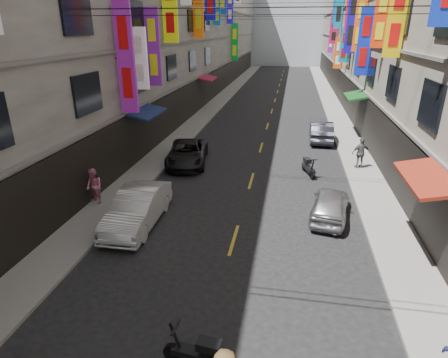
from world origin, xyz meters
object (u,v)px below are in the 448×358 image
at_px(car_left_mid, 137,208).
at_px(pedestrian_rfar, 361,153).
at_px(scooter_crossing, 200,353).
at_px(car_right_mid, 330,204).
at_px(scooter_far_right, 308,167).
at_px(pedestrian_lfar, 94,186).
at_px(car_left_far, 187,153).
at_px(car_right_far, 321,131).

height_order(car_left_mid, pedestrian_rfar, pedestrian_rfar).
relative_size(scooter_crossing, car_right_mid, 0.50).
bearing_deg(scooter_crossing, car_left_mid, 39.85).
distance_m(scooter_crossing, car_left_mid, 7.53).
xyz_separation_m(scooter_far_right, pedestrian_rfar, (2.86, 1.29, 0.55)).
xyz_separation_m(car_right_mid, pedestrian_lfar, (-10.24, -0.68, 0.32)).
xyz_separation_m(car_left_mid, car_left_far, (0.00, 7.53, -0.09)).
xyz_separation_m(car_left_mid, pedestrian_rfar, (9.80, 8.24, 0.25)).
xyz_separation_m(car_left_mid, car_right_far, (8.00, 13.86, -0.03)).
height_order(scooter_crossing, scooter_far_right, same).
bearing_deg(scooter_far_right, car_left_far, -22.59).
height_order(car_right_far, pedestrian_rfar, pedestrian_rfar).
bearing_deg(car_left_mid, pedestrian_lfar, 151.34).
relative_size(car_left_far, pedestrian_rfar, 2.70).
bearing_deg(pedestrian_lfar, car_right_mid, 33.79).
bearing_deg(pedestrian_lfar, car_left_mid, 2.34).
bearing_deg(car_right_mid, scooter_far_right, -72.00).
height_order(car_left_mid, pedestrian_lfar, pedestrian_lfar).
height_order(scooter_crossing, car_left_far, car_left_far).
height_order(scooter_crossing, pedestrian_rfar, pedestrian_rfar).
xyz_separation_m(scooter_far_right, car_right_mid, (0.75, -4.93, 0.17)).
distance_m(scooter_far_right, car_right_mid, 4.99).
xyz_separation_m(scooter_far_right, car_left_far, (-6.94, 0.59, 0.21)).
bearing_deg(scooter_far_right, pedestrian_lfar, 12.81).
bearing_deg(car_left_far, pedestrian_lfar, -121.30).
height_order(scooter_crossing, car_right_far, car_right_far).
relative_size(scooter_far_right, car_left_far, 0.37).
distance_m(car_left_mid, car_right_far, 16.00).
height_order(car_right_mid, pedestrian_rfar, pedestrian_rfar).
xyz_separation_m(scooter_far_right, car_left_mid, (-6.94, -6.95, 0.30)).
distance_m(scooter_crossing, scooter_far_right, 13.55).
distance_m(car_left_far, car_right_far, 10.20).
distance_m(pedestrian_lfar, pedestrian_rfar, 14.16).
relative_size(scooter_far_right, pedestrian_rfar, 1.01).
height_order(pedestrian_lfar, pedestrian_rfar, pedestrian_rfar).
distance_m(scooter_far_right, car_left_far, 6.97).
bearing_deg(car_left_far, scooter_crossing, -82.35).
relative_size(scooter_crossing, car_left_mid, 0.40).
bearing_deg(scooter_crossing, pedestrian_lfar, 47.86).
xyz_separation_m(scooter_crossing, pedestrian_rfar, (5.70, 14.55, 0.55)).
bearing_deg(car_left_far, car_right_far, 29.44).
relative_size(car_right_mid, pedestrian_lfar, 2.20).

